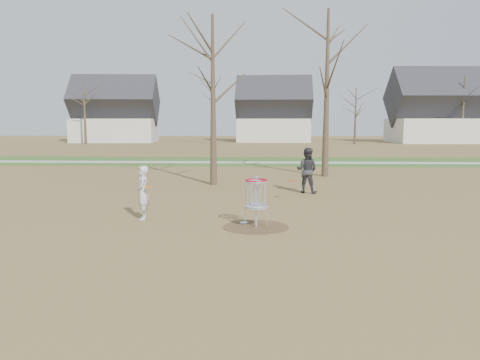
# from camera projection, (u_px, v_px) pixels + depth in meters

# --- Properties ---
(ground) EXTENTS (160.00, 160.00, 0.00)m
(ground) POSITION_uv_depth(u_px,v_px,m) (256.00, 227.00, 12.72)
(ground) COLOR brown
(ground) RESTS_ON ground
(green_band) EXTENTS (160.00, 8.00, 0.01)m
(green_band) POSITION_uv_depth(u_px,v_px,m) (259.00, 161.00, 33.54)
(green_band) COLOR #2D5119
(green_band) RESTS_ON ground
(footpath) EXTENTS (160.00, 1.50, 0.01)m
(footpath) POSITION_uv_depth(u_px,v_px,m) (259.00, 162.00, 32.55)
(footpath) COLOR #9E9E99
(footpath) RESTS_ON green_band
(dirt_circle) EXTENTS (1.80, 1.80, 0.01)m
(dirt_circle) POSITION_uv_depth(u_px,v_px,m) (256.00, 227.00, 12.72)
(dirt_circle) COLOR #47331E
(dirt_circle) RESTS_ON ground
(player_standing) EXTENTS (0.49, 0.64, 1.57)m
(player_standing) POSITION_uv_depth(u_px,v_px,m) (143.00, 193.00, 13.64)
(player_standing) COLOR silver
(player_standing) RESTS_ON ground
(player_throwing) EXTENTS (1.07, 0.96, 1.82)m
(player_throwing) POSITION_uv_depth(u_px,v_px,m) (307.00, 170.00, 18.69)
(player_throwing) COLOR #2F2E33
(player_throwing) RESTS_ON ground
(disc_grounded) EXTENTS (0.22, 0.22, 0.02)m
(disc_grounded) POSITION_uv_depth(u_px,v_px,m) (244.00, 222.00, 13.20)
(disc_grounded) COLOR silver
(disc_grounded) RESTS_ON dirt_circle
(discs_in_play) EXTENTS (4.57, 3.88, 0.29)m
(discs_in_play) POSITION_uv_depth(u_px,v_px,m) (232.00, 183.00, 15.23)
(discs_in_play) COLOR #F2360C
(discs_in_play) RESTS_ON ground
(disc_golf_basket) EXTENTS (0.64, 0.64, 1.35)m
(disc_golf_basket) POSITION_uv_depth(u_px,v_px,m) (256.00, 194.00, 12.61)
(disc_golf_basket) COLOR #9EA3AD
(disc_golf_basket) RESTS_ON ground
(bare_trees) EXTENTS (52.62, 44.98, 9.00)m
(bare_trees) POSITION_uv_depth(u_px,v_px,m) (277.00, 97.00, 47.46)
(bare_trees) COLOR #382B1E
(bare_trees) RESTS_ON ground
(houses_row) EXTENTS (56.51, 10.01, 7.26)m
(houses_row) POSITION_uv_depth(u_px,v_px,m) (291.00, 116.00, 64.20)
(houses_row) COLOR silver
(houses_row) RESTS_ON ground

